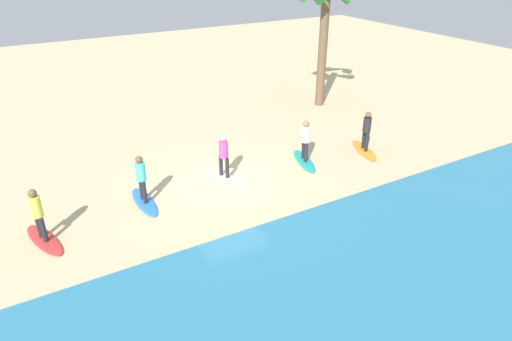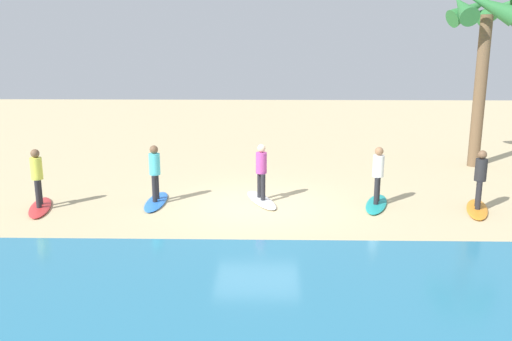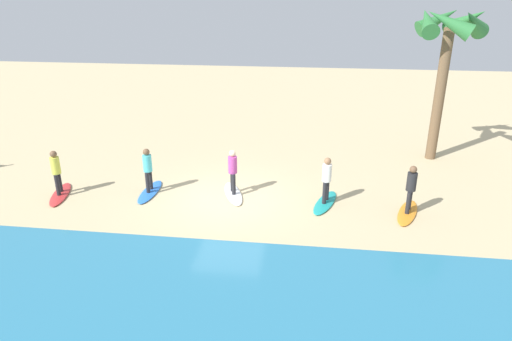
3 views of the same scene
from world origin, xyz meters
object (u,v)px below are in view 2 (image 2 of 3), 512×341
object	(u,v)px
surfboard_orange	(477,209)
surfer_teal	(378,171)
surfboard_white	(261,200)
surfboard_blue	(156,202)
surfboard_red	(40,207)
surfer_red	(37,173)
palm_tree	(486,25)
surfer_blue	(155,169)
surfer_orange	(480,175)
surfer_white	(261,168)
surfboard_teal	(376,204)

from	to	relation	value
surfboard_orange	surfer_teal	size ratio (longest dim) A/B	1.28
surfboard_white	surfboard_blue	xyz separation A→B (m)	(3.09, 0.24, 0.00)
surfboard_red	surfer_red	size ratio (longest dim) A/B	1.28
surfboard_orange	surfboard_red	distance (m)	12.37
surfboard_blue	palm_tree	distance (m)	13.38
surfer_blue	surfboard_red	bearing A→B (deg)	11.26
surfboard_blue	surfboard_white	bearing A→B (deg)	94.13
surfer_teal	palm_tree	bearing A→B (deg)	-131.75
surfer_blue	palm_tree	xyz separation A→B (m)	(-11.18, -5.20, 4.21)
surfer_orange	surfboard_blue	xyz separation A→B (m)	(9.18, -0.52, -0.99)
surfer_orange	surfboard_orange	bearing A→B (deg)	-90.00
surfboard_white	surfer_red	distance (m)	6.42
surfer_orange	surfer_white	world-z (taller)	same
surfboard_orange	surfboard_red	bearing A→B (deg)	-70.71
surfboard_orange	palm_tree	distance (m)	7.99
surfer_orange	surfer_red	bearing A→B (deg)	0.51
surfer_orange	surfboard_white	world-z (taller)	surfer_orange
surfboard_red	palm_tree	bearing A→B (deg)	96.54
surfer_teal	surfboard_blue	bearing A→B (deg)	-0.90
surfboard_orange	surfer_blue	bearing A→B (deg)	-74.48
surfer_blue	surfboard_red	distance (m)	3.40
surfer_orange	surfer_red	distance (m)	12.37
surfer_orange	surfer_red	world-z (taller)	same
surfer_white	surfboard_red	world-z (taller)	surfer_white
palm_tree	surfboard_blue	bearing A→B (deg)	24.96
surfboard_teal	surfer_blue	world-z (taller)	surfer_blue
surfboard_teal	surfer_teal	distance (m)	0.99
surfboard_teal	surfer_teal	world-z (taller)	surfer_teal
surfboard_red	surfboard_white	bearing A→B (deg)	82.34
surfboard_white	surfboard_blue	distance (m)	3.10
surfboard_teal	surfer_teal	bearing A→B (deg)	-72.64
surfer_white	palm_tree	size ratio (longest dim) A/B	0.25
surfer_orange	surfer_teal	xyz separation A→B (m)	(2.74, -0.42, 0.00)
palm_tree	surfboard_red	bearing A→B (deg)	22.12
surfboard_orange	surfer_teal	bearing A→B (deg)	-79.98
surfboard_white	surfboard_red	bearing A→B (deg)	-101.45
surfer_red	surfboard_orange	bearing A→B (deg)	-179.49
surfer_white	surfboard_blue	world-z (taller)	surfer_white
surfer_orange	surfer_teal	world-z (taller)	same
surfboard_white	palm_tree	bearing A→B (deg)	102.20
surfer_white	surfboard_red	size ratio (longest dim) A/B	0.78
surfer_teal	surfboard_red	world-z (taller)	surfer_teal
surfboard_white	surfer_white	size ratio (longest dim) A/B	1.28
surfboard_orange	surfer_teal	world-z (taller)	surfer_teal
surfboard_orange	surfer_orange	distance (m)	0.99
surfboard_teal	surfboard_red	distance (m)	9.65
surfboard_orange	surfer_blue	size ratio (longest dim) A/B	1.28
surfer_blue	surfboard_red	xyz separation A→B (m)	(3.19, 0.63, -0.99)
surfer_teal	surfboard_teal	bearing A→B (deg)	-179.55
surfboard_teal	surfer_teal	size ratio (longest dim) A/B	1.28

